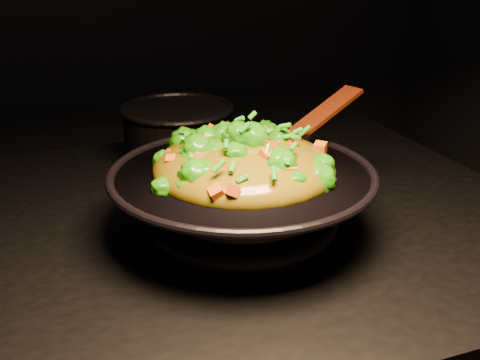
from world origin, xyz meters
name	(u,v)px	position (x,y,z in m)	size (l,w,h in m)	color
wok	(242,206)	(0.05, -0.09, 0.96)	(0.40, 0.40, 0.11)	black
stir_fry	(244,141)	(0.05, -0.09, 1.06)	(0.28, 0.28, 0.10)	#237E09
spatula	(303,129)	(0.18, -0.04, 1.06)	(0.26, 0.04, 0.01)	#371607
back_pot	(178,135)	(0.05, 0.27, 0.96)	(0.22, 0.22, 0.13)	black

